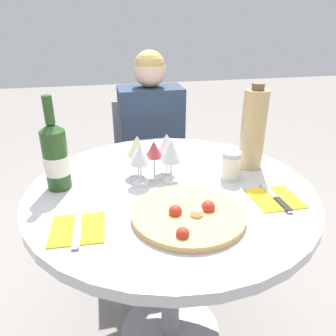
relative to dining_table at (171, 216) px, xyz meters
name	(u,v)px	position (x,y,z in m)	size (l,w,h in m)	color
ground_plane	(170,333)	(0.00, 0.00, -0.62)	(12.00, 12.00, 0.00)	gray
dining_table	(171,216)	(0.00, 0.00, 0.00)	(1.00, 1.00, 0.75)	gray
chair_behind_diner	(150,173)	(0.06, 0.83, -0.22)	(0.40, 0.40, 0.83)	slate
seated_diner	(154,168)	(0.06, 0.68, -0.12)	(0.35, 0.44, 1.13)	#28384C
pizza_large	(189,214)	(0.01, -0.20, 0.14)	(0.34, 0.34, 0.05)	tan
wine_bottle	(56,156)	(-0.38, 0.08, 0.24)	(0.08, 0.08, 0.32)	#23471E
tall_carafe	(253,129)	(0.34, 0.10, 0.28)	(0.09, 0.09, 0.33)	tan
sugar_shaker	(231,165)	(0.23, 0.02, 0.18)	(0.07, 0.07, 0.10)	silver
wine_glass_back_left	(137,146)	(-0.10, 0.12, 0.24)	(0.08, 0.08, 0.15)	silver
wine_glass_back_right	(167,143)	(0.01, 0.12, 0.24)	(0.08, 0.08, 0.15)	silver
wine_glass_center	(154,150)	(-0.04, 0.08, 0.23)	(0.06, 0.06, 0.14)	silver
wine_glass_front_right	(171,151)	(0.01, 0.04, 0.24)	(0.08, 0.08, 0.16)	silver
wine_glass_front_left	(140,155)	(-0.10, 0.04, 0.23)	(0.08, 0.08, 0.15)	silver
place_setting_left	(77,229)	(-0.31, -0.20, 0.13)	(0.16, 0.19, 0.01)	gold
place_setting_right	(276,198)	(0.32, -0.16, 0.13)	(0.15, 0.19, 0.01)	gold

